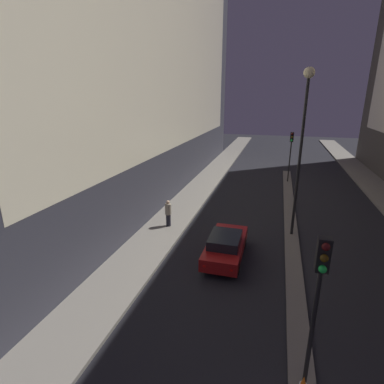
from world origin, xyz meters
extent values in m
cube|color=#383842|center=(-12.26, 21.02, 12.62)|extent=(6.00, 42.04, 25.24)
cube|color=#F4EAC6|center=(-9.27, 21.02, 13.88)|extent=(0.05, 35.73, 19.18)
cube|color=#66605B|center=(0.00, 16.17, 0.07)|extent=(0.80, 30.35, 0.13)
cylinder|color=black|center=(0.00, 3.64, 2.10)|extent=(0.12, 0.12, 3.94)
cube|color=black|center=(0.00, 3.64, 4.53)|extent=(0.32, 0.28, 0.90)
sphere|color=#4C0F0F|center=(0.00, 3.46, 4.83)|extent=(0.20, 0.20, 0.20)
sphere|color=#4C380A|center=(0.00, 3.46, 4.53)|extent=(0.20, 0.20, 0.20)
sphere|color=#1EEA4C|center=(0.00, 3.46, 4.23)|extent=(0.20, 0.20, 0.20)
cylinder|color=black|center=(0.00, 26.84, 2.10)|extent=(0.12, 0.12, 3.94)
cube|color=black|center=(0.00, 26.84, 4.53)|extent=(0.32, 0.28, 0.90)
sphere|color=#4C0F0F|center=(0.00, 26.66, 4.83)|extent=(0.20, 0.20, 0.20)
sphere|color=#4C380A|center=(0.00, 26.66, 4.53)|extent=(0.20, 0.20, 0.20)
sphere|color=#1EEA4C|center=(0.00, 26.66, 4.23)|extent=(0.20, 0.20, 0.20)
cylinder|color=black|center=(0.00, 14.36, 4.67)|extent=(0.16, 0.16, 9.08)
sphere|color=#F9EAB2|center=(0.00, 14.36, 9.39)|extent=(0.59, 0.59, 0.59)
cube|color=maroon|center=(-3.46, 10.64, 0.65)|extent=(1.81, 4.42, 0.65)
cube|color=black|center=(-3.46, 10.31, 1.21)|extent=(1.54, 1.99, 0.49)
cube|color=red|center=(-4.09, 8.43, 0.68)|extent=(0.14, 0.04, 0.10)
cube|color=red|center=(-2.83, 8.43, 0.68)|extent=(0.14, 0.04, 0.10)
cylinder|color=black|center=(-4.26, 12.01, 0.32)|extent=(0.22, 0.64, 0.64)
cylinder|color=black|center=(-2.66, 12.01, 0.32)|extent=(0.22, 0.64, 0.64)
cylinder|color=black|center=(-4.26, 9.27, 0.32)|extent=(0.22, 0.64, 0.64)
cylinder|color=black|center=(-2.66, 9.27, 0.32)|extent=(0.22, 0.64, 0.64)
cylinder|color=black|center=(-7.68, 13.36, 0.57)|extent=(0.31, 0.31, 0.80)
cylinder|color=gray|center=(-7.68, 13.36, 1.32)|extent=(0.41, 0.41, 0.71)
sphere|color=beige|center=(-7.68, 13.36, 1.79)|extent=(0.23, 0.23, 0.23)
camera|label=1|loc=(-1.30, -3.45, 8.18)|focal=28.00mm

